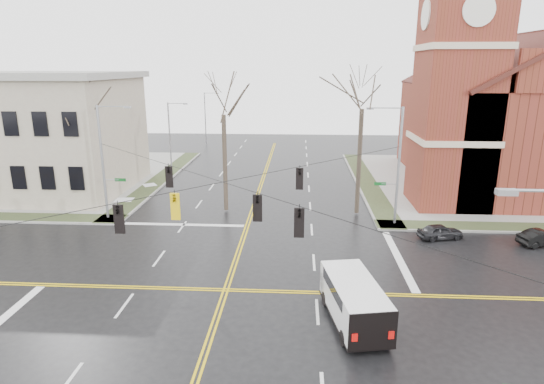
# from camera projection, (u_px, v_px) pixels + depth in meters

# --- Properties ---
(ground) EXTENTS (120.00, 120.00, 0.00)m
(ground) POSITION_uv_depth(u_px,v_px,m) (226.00, 290.00, 25.24)
(ground) COLOR black
(ground) RESTS_ON ground
(sidewalks) EXTENTS (80.00, 80.00, 0.17)m
(sidewalks) POSITION_uv_depth(u_px,v_px,m) (226.00, 289.00, 25.22)
(sidewalks) COLOR gray
(sidewalks) RESTS_ON ground
(road_markings) EXTENTS (100.00, 100.00, 0.01)m
(road_markings) POSITION_uv_depth(u_px,v_px,m) (226.00, 290.00, 25.24)
(road_markings) COLOR gold
(road_markings) RESTS_ON ground
(church) EXTENTS (24.28, 27.48, 27.50)m
(church) POSITION_uv_depth(u_px,v_px,m) (508.00, 103.00, 45.37)
(church) COLOR maroon
(church) RESTS_ON ground
(civic_building_a) EXTENTS (18.00, 14.00, 11.00)m
(civic_building_a) POSITION_uv_depth(u_px,v_px,m) (33.00, 135.00, 44.29)
(civic_building_a) COLOR #A19280
(civic_building_a) RESTS_ON ground
(signal_pole_ne) EXTENTS (2.75, 0.22, 9.00)m
(signal_pole_ne) POSITION_uv_depth(u_px,v_px,m) (397.00, 163.00, 34.31)
(signal_pole_ne) COLOR gray
(signal_pole_ne) RESTS_ON ground
(signal_pole_nw) EXTENTS (2.75, 0.22, 9.00)m
(signal_pole_nw) POSITION_uv_depth(u_px,v_px,m) (104.00, 159.00, 35.64)
(signal_pole_nw) COLOR gray
(signal_pole_nw) RESTS_ON ground
(span_wires) EXTENTS (23.02, 23.02, 0.03)m
(span_wires) POSITION_uv_depth(u_px,v_px,m) (223.00, 182.00, 23.58)
(span_wires) COLOR black
(span_wires) RESTS_ON ground
(traffic_signals) EXTENTS (8.21, 8.26, 1.30)m
(traffic_signals) POSITION_uv_depth(u_px,v_px,m) (221.00, 199.00, 23.14)
(traffic_signals) COLOR black
(traffic_signals) RESTS_ON ground
(streetlight_north_a) EXTENTS (2.30, 0.20, 8.00)m
(streetlight_north_a) POSITION_uv_depth(u_px,v_px,m) (171.00, 135.00, 51.60)
(streetlight_north_a) COLOR gray
(streetlight_north_a) RESTS_ON ground
(streetlight_north_b) EXTENTS (2.30, 0.20, 8.00)m
(streetlight_north_b) POSITION_uv_depth(u_px,v_px,m) (206.00, 116.00, 70.83)
(streetlight_north_b) COLOR gray
(streetlight_north_b) RESTS_ON ground
(cargo_van) EXTENTS (3.09, 5.80, 2.10)m
(cargo_van) POSITION_uv_depth(u_px,v_px,m) (353.00, 297.00, 21.94)
(cargo_van) COLOR white
(cargo_van) RESTS_ON ground
(parked_car_a) EXTENTS (3.42, 2.01, 1.09)m
(parked_car_a) POSITION_uv_depth(u_px,v_px,m) (440.00, 232.00, 32.59)
(parked_car_a) COLOR black
(parked_car_a) RESTS_ON ground
(parked_car_b) EXTENTS (3.58, 2.06, 1.12)m
(parked_car_b) POSITION_uv_depth(u_px,v_px,m) (542.00, 238.00, 31.40)
(parked_car_b) COLOR black
(parked_car_b) RESTS_ON ground
(tree_nw_far) EXTENTS (4.00, 4.00, 11.33)m
(tree_nw_far) POSITION_uv_depth(u_px,v_px,m) (80.00, 114.00, 37.22)
(tree_nw_far) COLOR #352921
(tree_nw_far) RESTS_ON ground
(tree_nw_near) EXTENTS (4.00, 4.00, 12.09)m
(tree_nw_near) POSITION_uv_depth(u_px,v_px,m) (223.00, 108.00, 36.58)
(tree_nw_near) COLOR #352921
(tree_nw_near) RESTS_ON ground
(tree_ne) EXTENTS (4.00, 4.00, 12.90)m
(tree_ne) POSITION_uv_depth(u_px,v_px,m) (362.00, 102.00, 35.65)
(tree_ne) COLOR #352921
(tree_ne) RESTS_ON ground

